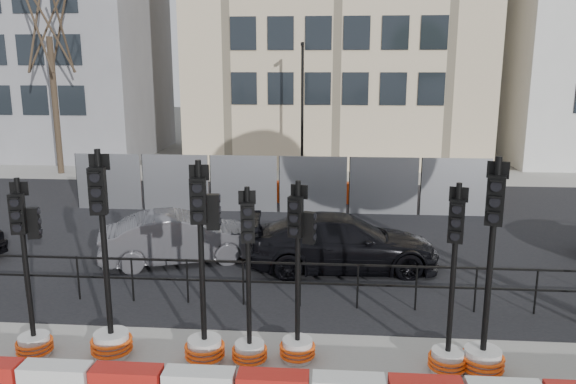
{
  "coord_description": "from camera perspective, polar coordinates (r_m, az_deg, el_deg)",
  "views": [
    {
      "loc": [
        1.81,
        -9.82,
        4.98
      ],
      "look_at": [
        0.81,
        3.0,
        2.1
      ],
      "focal_mm": 35.0,
      "sensor_mm": 36.0,
      "label": 1
    }
  ],
  "objects": [
    {
      "name": "ground",
      "position": [
        11.16,
        -5.5,
        -13.93
      ],
      "size": [
        120.0,
        120.0,
        0.0
      ],
      "primitive_type": "plane",
      "color": "#51514C",
      "rests_on": "ground"
    },
    {
      "name": "road",
      "position": [
        17.63,
        -1.61,
        -3.72
      ],
      "size": [
        40.0,
        14.0,
        0.03
      ],
      "primitive_type": "cube",
      "color": "black",
      "rests_on": "ground"
    },
    {
      "name": "sidewalk_far",
      "position": [
        26.35,
        0.45,
        1.77
      ],
      "size": [
        40.0,
        4.0,
        0.02
      ],
      "primitive_type": "cube",
      "color": "gray",
      "rests_on": "ground"
    },
    {
      "name": "building_grey",
      "position": [
        35.57,
        -22.74,
        14.96
      ],
      "size": [
        11.0,
        9.06,
        14.0
      ],
      "color": "gray",
      "rests_on": "ground"
    },
    {
      "name": "kerb_railing",
      "position": [
        11.96,
        -4.58,
        -8.43
      ],
      "size": [
        18.0,
        0.04,
        1.0
      ],
      "color": "black",
      "rests_on": "ground"
    },
    {
      "name": "heras_fencing",
      "position": [
        20.19,
        0.84,
        0.27
      ],
      "size": [
        14.33,
        1.72,
        2.0
      ],
      "color": "gray",
      "rests_on": "ground"
    },
    {
      "name": "lamp_post_far",
      "position": [
        24.89,
        1.46,
        8.59
      ],
      "size": [
        0.12,
        0.56,
        6.0
      ],
      "color": "black",
      "rests_on": "ground"
    },
    {
      "name": "tree_bare_far",
      "position": [
        28.42,
        -23.17,
        15.04
      ],
      "size": [
        2.0,
        2.0,
        9.0
      ],
      "color": "#473828",
      "rests_on": "ground"
    },
    {
      "name": "traffic_signal_b",
      "position": [
        10.89,
        -24.58,
        -11.37
      ],
      "size": [
        0.63,
        0.63,
        3.2
      ],
      "rotation": [
        0.0,
        0.0,
        0.19
      ],
      "color": "silver",
      "rests_on": "ground"
    },
    {
      "name": "traffic_signal_c",
      "position": [
        10.4,
        -17.69,
        -11.95
      ],
      "size": [
        0.72,
        0.72,
        3.68
      ],
      "rotation": [
        0.0,
        0.0,
        0.12
      ],
      "color": "silver",
      "rests_on": "ground"
    },
    {
      "name": "traffic_signal_d",
      "position": [
        9.83,
        -8.51,
        -12.42
      ],
      "size": [
        0.69,
        0.69,
        3.53
      ],
      "rotation": [
        0.0,
        0.0,
        0.1
      ],
      "color": "silver",
      "rests_on": "ground"
    },
    {
      "name": "traffic_signal_e",
      "position": [
        9.79,
        -3.96,
        -13.72
      ],
      "size": [
        0.61,
        0.61,
        3.1
      ],
      "rotation": [
        0.0,
        0.0,
        0.17
      ],
      "color": "silver",
      "rests_on": "ground"
    },
    {
      "name": "traffic_signal_f",
      "position": [
        9.81,
        1.01,
        -12.86
      ],
      "size": [
        0.63,
        0.63,
        3.18
      ],
      "rotation": [
        0.0,
        0.0,
        -0.29
      ],
      "color": "silver",
      "rests_on": "ground"
    },
    {
      "name": "traffic_signal_g",
      "position": [
        9.85,
        16.03,
        -13.85
      ],
      "size": [
        0.64,
        0.64,
        3.23
      ],
      "rotation": [
        0.0,
        0.0,
        -0.28
      ],
      "color": "silver",
      "rests_on": "ground"
    },
    {
      "name": "traffic_signal_h",
      "position": [
        9.94,
        19.33,
        -13.3
      ],
      "size": [
        0.72,
        0.72,
        3.65
      ],
      "rotation": [
        0.0,
        0.0,
        -0.32
      ],
      "color": "silver",
      "rests_on": "ground"
    },
    {
      "name": "car_b",
      "position": [
        14.79,
        -10.99,
        -4.6
      ],
      "size": [
        3.93,
        4.88,
        1.31
      ],
      "primitive_type": "imported",
      "rotation": [
        0.0,
        0.0,
        1.92
      ],
      "color": "#48484C",
      "rests_on": "ground"
    },
    {
      "name": "car_c",
      "position": [
        14.11,
        5.55,
        -5.12
      ],
      "size": [
        2.73,
        5.08,
        1.38
      ],
      "primitive_type": "imported",
      "rotation": [
        0.0,
        0.0,
        1.66
      ],
      "color": "black",
      "rests_on": "ground"
    }
  ]
}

